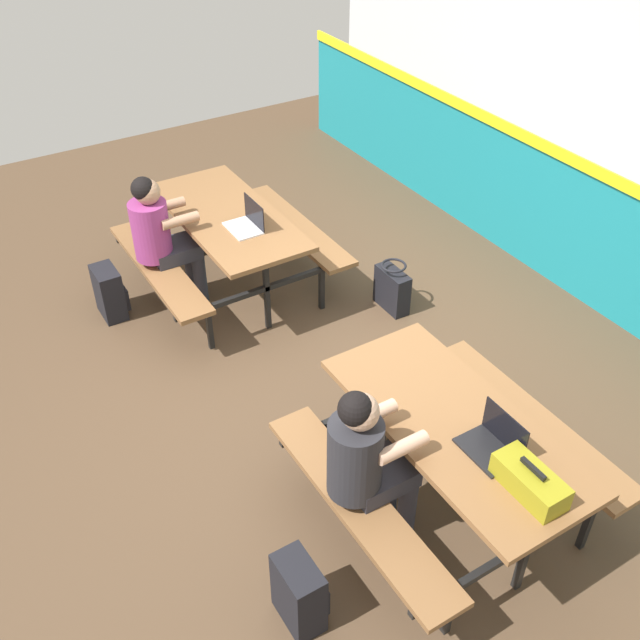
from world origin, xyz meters
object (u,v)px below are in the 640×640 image
at_px(backpack_dark, 300,593).
at_px(tote_bag_bright, 392,288).
at_px(laptop_silver, 247,223).
at_px(student_nearer, 161,232).
at_px(picnic_table_left, 229,231).
at_px(picnic_table_right, 452,442).
at_px(toolbox_grey, 530,481).
at_px(laptop_dark, 493,443).
at_px(student_further, 367,457).
at_px(satchel_spare, 110,293).

relative_size(backpack_dark, tote_bag_bright, 1.02).
bearing_deg(backpack_dark, laptop_silver, 157.89).
relative_size(student_nearer, laptop_silver, 3.76).
xyz_separation_m(student_nearer, backpack_dark, (3.04, -0.50, -0.49)).
relative_size(picnic_table_left, student_nearer, 1.38).
relative_size(picnic_table_right, toolbox_grey, 4.17).
bearing_deg(student_nearer, laptop_dark, 11.86).
bearing_deg(toolbox_grey, student_further, -138.74).
relative_size(picnic_table_right, backpack_dark, 3.79).
relative_size(laptop_silver, backpack_dark, 0.73).
bearing_deg(tote_bag_bright, toolbox_grey, -21.40).
relative_size(picnic_table_right, laptop_silver, 5.20).
height_order(picnic_table_left, laptop_silver, laptop_silver).
relative_size(tote_bag_bright, satchel_spare, 0.98).
height_order(laptop_silver, toolbox_grey, laptop_silver).
xyz_separation_m(laptop_dark, toolbox_grey, (0.31, -0.04, 0.02)).
distance_m(laptop_dark, tote_bag_bright, 2.38).
bearing_deg(satchel_spare, picnic_table_right, 19.98).
height_order(student_nearer, laptop_dark, student_nearer).
bearing_deg(satchel_spare, tote_bag_bright, 60.91).
bearing_deg(backpack_dark, picnic_table_right, 98.90).
xyz_separation_m(student_nearer, toolbox_grey, (3.43, 0.62, 0.10)).
xyz_separation_m(picnic_table_left, laptop_dark, (3.07, 0.10, 0.21)).
bearing_deg(satchel_spare, laptop_dark, 19.06).
bearing_deg(toolbox_grey, backpack_dark, -109.34).
bearing_deg(toolbox_grey, picnic_table_right, 179.79).
bearing_deg(student_nearer, student_further, 1.31).
bearing_deg(toolbox_grey, picnic_table_left, -178.95).
height_order(picnic_table_right, satchel_spare, picnic_table_right).
xyz_separation_m(student_further, toolbox_grey, (0.63, 0.55, 0.10)).
bearing_deg(student_further, backpack_dark, -67.12).
distance_m(laptop_silver, tote_bag_bright, 1.32).
height_order(student_further, toolbox_grey, student_further).
distance_m(picnic_table_right, toolbox_grey, 0.62).
xyz_separation_m(picnic_table_right, student_nearer, (-2.87, -0.62, 0.13)).
bearing_deg(satchel_spare, backpack_dark, -0.65).
distance_m(laptop_dark, backpack_dark, 1.29).
height_order(toolbox_grey, backpack_dark, toolbox_grey).
relative_size(laptop_dark, tote_bag_bright, 0.75).
distance_m(picnic_table_left, picnic_table_right, 2.81).
distance_m(student_further, laptop_dark, 0.68).
bearing_deg(tote_bag_bright, laptop_dark, -23.29).
bearing_deg(picnic_table_right, laptop_silver, -179.37).
distance_m(toolbox_grey, tote_bag_bright, 2.68).
bearing_deg(backpack_dark, toolbox_grey, 70.66).
height_order(student_nearer, student_further, same).
distance_m(student_nearer, laptop_dark, 3.20).
distance_m(picnic_table_left, satchel_spare, 1.10).
bearing_deg(laptop_dark, satchel_spare, -160.94).
relative_size(picnic_table_right, student_nearer, 1.38).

